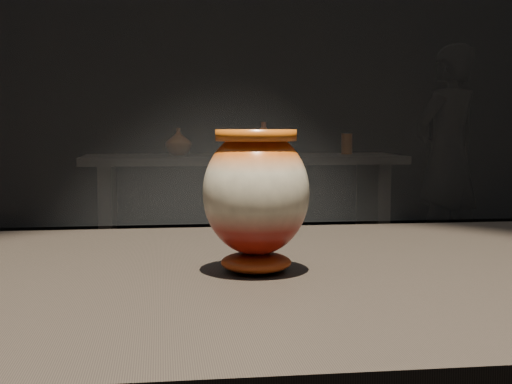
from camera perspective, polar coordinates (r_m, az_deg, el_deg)
main_vase at (r=0.92m, az=-0.00°, el=-0.21°), size 0.14×0.14×0.19m
back_shelf at (r=4.54m, az=-1.01°, el=-0.37°), size 2.00×0.60×0.90m
back_vase_left at (r=4.52m, az=-6.23°, el=4.02°), size 0.22×0.22×0.17m
back_vase_mid at (r=4.52m, az=0.61°, el=4.29°), size 0.24×0.24×0.21m
back_vase_right at (r=4.70m, az=7.27°, el=3.84°), size 0.07×0.07×0.13m
visitor at (r=5.72m, az=15.05°, el=2.83°), size 0.74×0.65×1.71m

